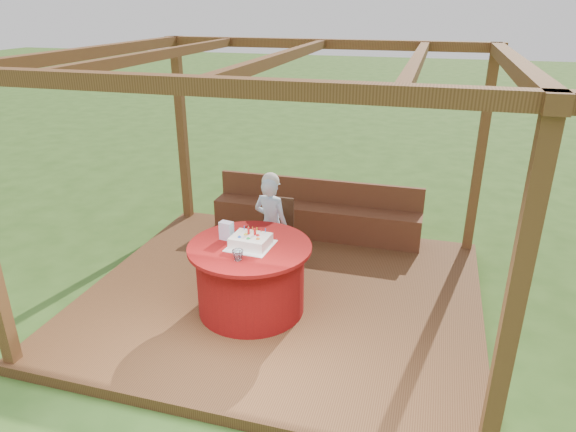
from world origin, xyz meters
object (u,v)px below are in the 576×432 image
object	(u,v)px
elderly_woman	(271,223)
bench	(316,218)
chair	(276,228)
gift_bag	(227,231)
drinking_glass	(238,255)
table	(251,277)
birthday_cake	(251,241)

from	to	relation	value
elderly_woman	bench	bearing A→B (deg)	76.88
chair	gift_bag	bearing A→B (deg)	-101.26
chair	drinking_glass	distance (m)	1.57
table	chair	distance (m)	1.18
bench	birthday_cake	world-z (taller)	birthday_cake
chair	elderly_woman	distance (m)	0.33
gift_bag	drinking_glass	world-z (taller)	gift_bag
elderly_woman	drinking_glass	bearing A→B (deg)	-87.38
birthday_cake	drinking_glass	size ratio (longest dim) A/B	4.13
bench	gift_bag	xyz separation A→B (m)	(-0.52, -2.05, 0.62)
table	birthday_cake	bearing A→B (deg)	-36.88
birthday_cake	gift_bag	world-z (taller)	gift_bag
elderly_woman	gift_bag	size ratio (longest dim) A/B	6.51
birthday_cake	gift_bag	distance (m)	0.32
drinking_glass	bench	bearing A→B (deg)	84.74
drinking_glass	birthday_cake	bearing A→B (deg)	87.59
table	gift_bag	size ratio (longest dim) A/B	6.60
elderly_woman	birthday_cake	distance (m)	0.94
gift_bag	drinking_glass	distance (m)	0.52
chair	bench	bearing A→B (deg)	72.36
table	elderly_woman	distance (m)	0.94
bench	drinking_glass	world-z (taller)	drinking_glass
chair	drinking_glass	world-z (taller)	drinking_glass
elderly_woman	drinking_glass	distance (m)	1.27
elderly_woman	birthday_cake	bearing A→B (deg)	-85.55
table	chair	xyz separation A→B (m)	(-0.07, 1.17, 0.07)
birthday_cake	gift_bag	xyz separation A→B (m)	(-0.31, 0.09, 0.04)
bench	drinking_glass	size ratio (longest dim) A/B	26.09
chair	gift_bag	distance (m)	1.19
table	birthday_cake	size ratio (longest dim) A/B	2.78
bench	elderly_woman	size ratio (longest dim) A/B	2.30
elderly_woman	drinking_glass	xyz separation A→B (m)	(0.06, -1.26, 0.18)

